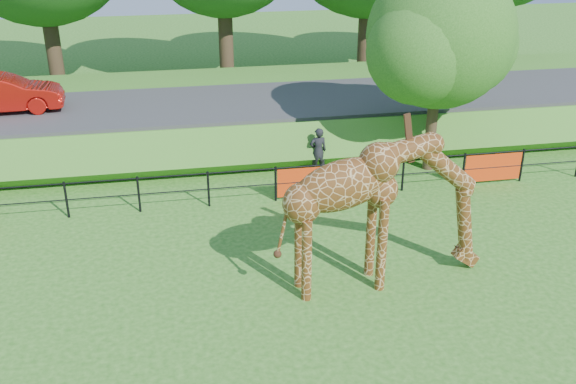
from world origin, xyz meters
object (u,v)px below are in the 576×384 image
(visitor, at_px, (318,151))
(tree_east, at_px, (442,41))
(giraffe, at_px, (384,212))
(car_red, at_px, (3,94))

(visitor, bearing_deg, tree_east, 175.50)
(giraffe, distance_m, visitor, 6.82)
(car_red, height_order, visitor, car_red)
(visitor, bearing_deg, car_red, -23.83)
(car_red, distance_m, visitor, 11.36)
(car_red, relative_size, visitor, 2.57)
(car_red, distance_m, tree_east, 15.14)
(giraffe, xyz_separation_m, car_red, (-10.34, 11.08, 0.27))
(giraffe, relative_size, visitor, 3.22)
(giraffe, height_order, tree_east, tree_east)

